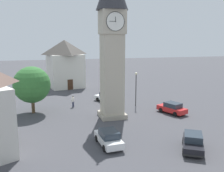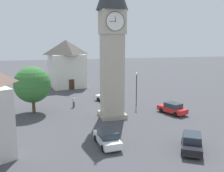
{
  "view_description": "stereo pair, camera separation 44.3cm",
  "coord_description": "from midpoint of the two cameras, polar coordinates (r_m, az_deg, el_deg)",
  "views": [
    {
      "loc": [
        8.33,
        29.94,
        9.96
      ],
      "look_at": [
        0.0,
        0.0,
        4.14
      ],
      "focal_mm": 39.47,
      "sensor_mm": 36.0,
      "label": 1
    },
    {
      "loc": [
        7.9,
        30.06,
        9.96
      ],
      "look_at": [
        0.0,
        0.0,
        4.14
      ],
      "focal_mm": 39.47,
      "sensor_mm": 36.0,
      "label": 2
    }
  ],
  "objects": [
    {
      "name": "car_silver_kerb",
      "position": [
        40.4,
        -0.76,
        -2.55
      ],
      "size": [
        3.75,
        4.35,
        1.53
      ],
      "color": "white",
      "rests_on": "ground"
    },
    {
      "name": "pedestrian",
      "position": [
        37.54,
        -8.56,
        -3.3
      ],
      "size": [
        0.49,
        0.37,
        1.69
      ],
      "color": "#2D3351",
      "rests_on": "ground"
    },
    {
      "name": "car_white_side",
      "position": [
        24.03,
        -0.55,
        -11.9
      ],
      "size": [
        2.04,
        4.24,
        1.53
      ],
      "color": "white",
      "rests_on": "ground"
    },
    {
      "name": "car_red_corner",
      "position": [
        34.89,
        14.18,
        -5.01
      ],
      "size": [
        3.1,
        4.46,
        1.53
      ],
      "color": "red",
      "rests_on": "ground"
    },
    {
      "name": "building_terrace_right",
      "position": [
        53.69,
        -10.26,
        5.25
      ],
      "size": [
        8.23,
        8.82,
        9.99
      ],
      "color": "silver",
      "rests_on": "ground"
    },
    {
      "name": "ground_plane",
      "position": [
        32.64,
        0.39,
        -7.16
      ],
      "size": [
        200.0,
        200.0,
        0.0
      ],
      "primitive_type": "plane",
      "color": "#424247"
    },
    {
      "name": "clock_tower",
      "position": [
        31.11,
        0.42,
        13.01
      ],
      "size": [
        3.94,
        3.94,
        19.31
      ],
      "color": "#A59C89",
      "rests_on": "ground"
    },
    {
      "name": "tree",
      "position": [
        35.18,
        -17.61,
        0.33
      ],
      "size": [
        4.99,
        4.99,
        6.49
      ],
      "color": "brown",
      "rests_on": "ground"
    },
    {
      "name": "lamp_post",
      "position": [
        37.19,
        6.05,
        0.47
      ],
      "size": [
        0.36,
        0.36,
        5.18
      ],
      "color": "black",
      "rests_on": "ground"
    },
    {
      "name": "car_blue_kerb",
      "position": [
        24.23,
        18.51,
        -12.27
      ],
      "size": [
        3.59,
        4.4,
        1.53
      ],
      "color": "black",
      "rests_on": "ground"
    }
  ]
}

